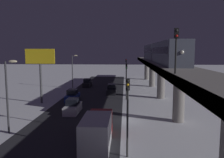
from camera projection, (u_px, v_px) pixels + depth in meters
name	position (u px, v px, depth m)	size (l,w,h in m)	color
ground_plane	(121.00, 121.00, 28.87)	(240.00, 240.00, 0.00)	white
avenue_asphalt	(78.00, 120.00, 29.18)	(11.00, 99.37, 0.01)	#28282D
elevated_railway	(179.00, 76.00, 27.81)	(5.00, 99.37, 6.55)	gray
subway_train	(159.00, 52.00, 44.89)	(2.94, 36.87, 3.40)	#4C5160
rail_signal	(176.00, 43.00, 20.49)	(0.36, 0.41, 4.00)	black
sedan_blue	(72.00, 96.00, 40.36)	(1.91, 4.44, 1.97)	navy
sedan_black	(87.00, 83.00, 56.05)	(1.80, 4.10, 1.97)	black
sedan_white	(73.00, 107.00, 32.64)	(1.80, 4.69, 1.97)	silver
sedan_black_2	(112.00, 90.00, 46.96)	(1.80, 4.63, 1.97)	black
box_truck	(98.00, 130.00, 21.32)	(2.40, 7.40, 2.80)	#A51E1E
traffic_light_near	(128.00, 106.00, 18.46)	(0.32, 0.44, 6.40)	#2D2D2D
traffic_light_mid	(126.00, 76.00, 40.86)	(0.32, 0.44, 6.40)	#2D2D2D
traffic_light_far	(126.00, 67.00, 63.26)	(0.32, 0.44, 6.40)	#2D2D2D
commercial_billboard	(40.00, 62.00, 37.88)	(4.80, 0.36, 8.90)	#4C4C51
street_lamp_near	(9.00, 88.00, 23.99)	(1.35, 0.44, 7.65)	#38383D
street_lamp_far	(73.00, 67.00, 53.73)	(1.35, 0.44, 7.65)	#38383D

